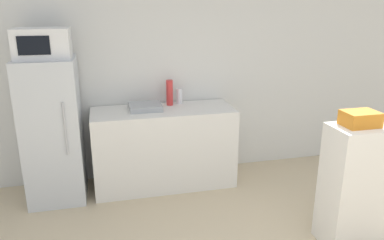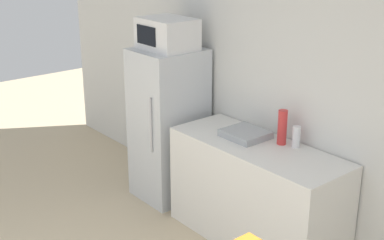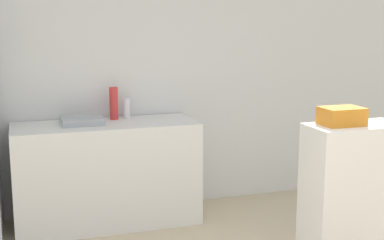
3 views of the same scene
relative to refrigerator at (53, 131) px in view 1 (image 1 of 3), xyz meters
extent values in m
cube|color=silver|center=(1.60, 0.38, 0.53)|extent=(8.00, 0.06, 2.60)
cube|color=silver|center=(0.00, 0.00, 0.00)|extent=(0.58, 0.63, 1.53)
cylinder|color=#B7B7BC|center=(0.16, -0.33, 0.11)|extent=(0.02, 0.02, 0.54)
cube|color=white|center=(0.00, 0.00, 0.91)|extent=(0.52, 0.40, 0.29)
cube|color=black|center=(-0.05, -0.21, 0.91)|extent=(0.29, 0.01, 0.18)
cube|color=silver|center=(1.19, 0.03, -0.31)|extent=(1.60, 0.62, 0.91)
cube|color=#9EA3A8|center=(0.99, 0.08, 0.18)|extent=(0.36, 0.33, 0.06)
cylinder|color=red|center=(1.29, 0.20, 0.30)|extent=(0.08, 0.08, 0.30)
cylinder|color=silver|center=(1.42, 0.23, 0.24)|extent=(0.07, 0.07, 0.18)
cube|color=white|center=(2.69, -1.48, -0.22)|extent=(0.69, 0.35, 1.09)
cube|color=orange|center=(2.58, -1.46, 0.39)|extent=(0.28, 0.21, 0.12)
camera|label=1|loc=(0.56, -3.98, 1.29)|focal=35.00mm
camera|label=2|loc=(4.00, -3.01, 1.83)|focal=50.00mm
camera|label=3|loc=(0.48, -4.56, 1.03)|focal=50.00mm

